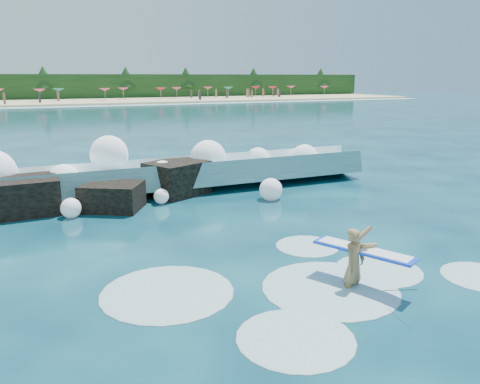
{
  "coord_description": "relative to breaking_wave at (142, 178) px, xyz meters",
  "views": [
    {
      "loc": [
        -3.98,
        -10.26,
        4.52
      ],
      "look_at": [
        1.5,
        2.0,
        1.2
      ],
      "focal_mm": 35.0,
      "sensor_mm": 36.0,
      "label": 1
    }
  ],
  "objects": [
    {
      "name": "wave_spray",
      "position": [
        -0.5,
        -0.26,
        0.53
      ],
      "size": [
        15.38,
        4.72,
        2.35
      ],
      "color": "white",
      "rests_on": "ground"
    },
    {
      "name": "beach_umbrellas",
      "position": [
        0.21,
        72.05,
        1.67
      ],
      "size": [
        112.43,
        6.97,
        0.5
      ],
      "color": "#C53A60",
      "rests_on": "ground"
    },
    {
      "name": "beach",
      "position": [
        0.1,
        69.99,
        -0.38
      ],
      "size": [
        140.0,
        20.0,
        0.4
      ],
      "primitive_type": "cube",
      "color": "tan",
      "rests_on": "ground"
    },
    {
      "name": "treeline",
      "position": [
        0.1,
        79.99,
        1.92
      ],
      "size": [
        140.0,
        4.0,
        5.0
      ],
      "primitive_type": "cube",
      "color": "black",
      "rests_on": "ground"
    },
    {
      "name": "ground",
      "position": [
        0.1,
        -8.01,
        -0.58
      ],
      "size": [
        200.0,
        200.0,
        0.0
      ],
      "primitive_type": "plane",
      "color": "#062237",
      "rests_on": "ground"
    },
    {
      "name": "beachgoers",
      "position": [
        -1.45,
        65.24,
        0.5
      ],
      "size": [
        84.5,
        12.51,
        1.93
      ],
      "color": "#3F332D",
      "rests_on": "ground"
    },
    {
      "name": "breaking_wave",
      "position": [
        0.0,
        0.0,
        0.0
      ],
      "size": [
        19.24,
        2.94,
        1.66
      ],
      "color": "teal",
      "rests_on": "ground"
    },
    {
      "name": "wet_band",
      "position": [
        0.1,
        58.99,
        -0.54
      ],
      "size": [
        140.0,
        5.0,
        0.08
      ],
      "primitive_type": "cube",
      "color": "silver",
      "rests_on": "ground"
    },
    {
      "name": "surf_foam",
      "position": [
        1.08,
        -10.1,
        -0.58
      ],
      "size": [
        9.24,
        5.86,
        0.15
      ],
      "color": "silver",
      "rests_on": "ground"
    },
    {
      "name": "surfer_with_board",
      "position": [
        2.3,
        -10.63,
        0.03
      ],
      "size": [
        1.46,
        2.83,
        1.65
      ],
      "color": "#9F764A",
      "rests_on": "ground"
    },
    {
      "name": "rock_cluster",
      "position": [
        -1.88,
        -1.27,
        -0.1
      ],
      "size": [
        8.4,
        3.6,
        1.52
      ],
      "color": "black",
      "rests_on": "ground"
    }
  ]
}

